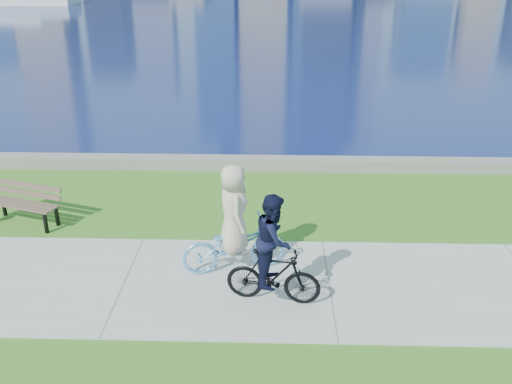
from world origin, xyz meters
TOP-DOWN VIEW (x-y plane):
  - ground at (0.00, 0.00)m, footprint 320.00×320.00m
  - concrete_path at (0.00, 0.00)m, footprint 80.00×3.50m
  - seawall at (0.00, 6.20)m, footprint 90.00×0.50m
  - park_bench at (-2.92, 2.55)m, footprint 1.88×1.14m
  - cyclist_woman at (2.13, 0.53)m, footprint 1.24×2.22m
  - cyclist_man at (2.91, -0.54)m, footprint 0.78×1.80m

SIDE VIEW (x-z plane):
  - ground at x=0.00m, z-range 0.00..0.00m
  - concrete_path at x=0.00m, z-range 0.00..0.02m
  - seawall at x=0.00m, z-range 0.00..0.35m
  - park_bench at x=-2.92m, z-range 0.10..1.02m
  - cyclist_woman at x=2.13m, z-range -0.27..1.99m
  - cyclist_man at x=2.91m, z-range -0.15..1.99m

